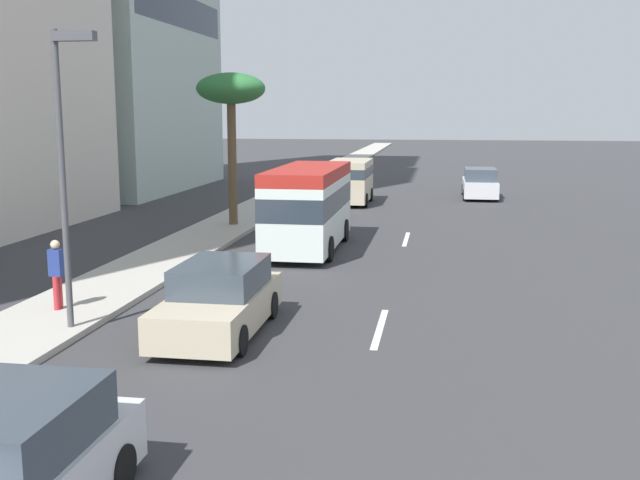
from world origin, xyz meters
The scene contains 12 objects.
ground_plane centered at (31.50, 0.00, 0.00)m, with size 198.00×198.00×0.00m, color #38383A.
sidewalk_right centered at (31.50, 7.70, 0.07)m, with size 162.00×2.69×0.15m, color #B2ADA3.
lane_stripe_mid centered at (13.63, 0.00, 0.01)m, with size 3.20×0.16×0.01m, color silver.
lane_stripe_far centered at (25.89, 0.00, 0.01)m, with size 3.20×0.16×0.01m, color silver.
minibus_lead centered at (23.10, 3.34, 1.62)m, with size 6.87×2.30×2.94m.
car_second centered at (4.47, 3.58, 0.77)m, with size 4.02×1.94×1.64m.
van_third centered at (36.80, 3.55, 1.33)m, with size 4.61×2.20×2.32m.
car_fourth centered at (12.74, 3.49, 0.75)m, with size 4.58×1.92×1.57m.
car_fifth centered at (40.70, -3.44, 0.80)m, with size 4.78×1.93×1.70m.
pedestrian_near_lamp centered at (13.54, 7.78, 1.08)m, with size 0.30×0.34×1.69m.
palm_tree centered at (27.71, 7.40, 5.62)m, with size 2.85×2.85×6.30m.
street_lamp centered at (12.17, 6.64, 4.14)m, with size 0.24×0.97×6.41m.
Camera 1 is at (-2.86, -1.30, 4.87)m, focal length 42.19 mm.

